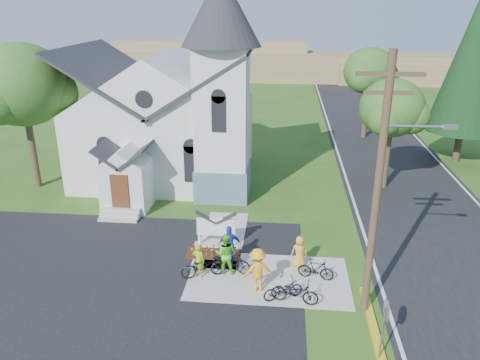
# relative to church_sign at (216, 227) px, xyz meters

# --- Properties ---
(ground) EXTENTS (120.00, 120.00, 0.00)m
(ground) POSITION_rel_church_sign_xyz_m (1.20, -3.20, -1.03)
(ground) COLOR #2F5618
(ground) RESTS_ON ground
(parking_lot) EXTENTS (20.00, 16.00, 0.02)m
(parking_lot) POSITION_rel_church_sign_xyz_m (-5.80, -5.20, -1.02)
(parking_lot) COLOR black
(parking_lot) RESTS_ON ground
(road) EXTENTS (8.00, 90.00, 0.02)m
(road) POSITION_rel_church_sign_xyz_m (11.20, 11.80, -1.02)
(road) COLOR black
(road) RESTS_ON ground
(sidewalk) EXTENTS (7.00, 4.00, 0.05)m
(sidewalk) POSITION_rel_church_sign_xyz_m (2.70, -2.70, -1.00)
(sidewalk) COLOR #AAA49A
(sidewalk) RESTS_ON ground
(church) EXTENTS (12.35, 12.00, 13.00)m
(church) POSITION_rel_church_sign_xyz_m (-4.28, 9.28, 4.22)
(church) COLOR white
(church) RESTS_ON ground
(church_sign) EXTENTS (2.20, 0.40, 1.70)m
(church_sign) POSITION_rel_church_sign_xyz_m (0.00, 0.00, 0.00)
(church_sign) COLOR #AAA49A
(church_sign) RESTS_ON ground
(flower_bed) EXTENTS (2.60, 1.10, 0.07)m
(flower_bed) POSITION_rel_church_sign_xyz_m (0.00, -0.90, -0.99)
(flower_bed) COLOR #3D1C10
(flower_bed) RESTS_ON ground
(utility_pole) EXTENTS (3.45, 0.28, 10.00)m
(utility_pole) POSITION_rel_church_sign_xyz_m (6.56, -4.70, 4.38)
(utility_pole) COLOR #4E3327
(utility_pole) RESTS_ON ground
(stop_sign) EXTENTS (0.11, 0.76, 2.48)m
(stop_sign) POSITION_rel_church_sign_xyz_m (6.63, -7.40, 0.75)
(stop_sign) COLOR gray
(stop_sign) RESTS_ON ground
(tree_lot_corner) EXTENTS (5.60, 5.60, 9.15)m
(tree_lot_corner) POSITION_rel_church_sign_xyz_m (-12.80, 6.80, 5.58)
(tree_lot_corner) COLOR #3C2E20
(tree_lot_corner) RESTS_ON ground
(tree_road_near) EXTENTS (4.00, 4.00, 7.05)m
(tree_road_near) POSITION_rel_church_sign_xyz_m (9.70, 8.80, 4.18)
(tree_road_near) COLOR #3C2E20
(tree_road_near) RESTS_ON ground
(tree_road_mid) EXTENTS (4.40, 4.40, 7.80)m
(tree_road_mid) POSITION_rel_church_sign_xyz_m (10.20, 20.80, 4.75)
(tree_road_mid) COLOR #3C2E20
(tree_road_mid) RESTS_ON ground
(conifer) EXTENTS (5.20, 5.20, 12.40)m
(conifer) POSITION_rel_church_sign_xyz_m (16.20, 14.80, 6.36)
(conifer) COLOR #3C2E20
(conifer) RESTS_ON ground
(distant_hills) EXTENTS (61.00, 10.00, 5.60)m
(distant_hills) POSITION_rel_church_sign_xyz_m (4.56, 53.13, 1.15)
(distant_hills) COLOR olive
(distant_hills) RESTS_ON ground
(cyclist_0) EXTENTS (0.67, 0.56, 1.57)m
(cyclist_0) POSITION_rel_church_sign_xyz_m (-0.36, -2.85, -0.19)
(cyclist_0) COLOR #95BC16
(cyclist_0) RESTS_ON sidewalk
(bike_0) EXTENTS (2.09, 1.32, 1.04)m
(bike_0) POSITION_rel_church_sign_xyz_m (-0.15, -2.88, -0.46)
(bike_0) COLOR black
(bike_0) RESTS_ON sidewalk
(cyclist_1) EXTENTS (0.92, 0.72, 1.88)m
(cyclist_1) POSITION_rel_church_sign_xyz_m (0.77, -2.42, -0.03)
(cyclist_1) COLOR #4ECC26
(cyclist_1) RESTS_ON sidewalk
(bike_1) EXTENTS (1.90, 0.99, 1.10)m
(bike_1) POSITION_rel_church_sign_xyz_m (1.02, -2.38, -0.43)
(bike_1) COLOR black
(bike_1) RESTS_ON sidewalk
(cyclist_2) EXTENTS (1.14, 0.65, 1.84)m
(cyclist_2) POSITION_rel_church_sign_xyz_m (0.85, -1.56, -0.06)
(cyclist_2) COLOR #2B2DD7
(cyclist_2) RESTS_ON sidewalk
(bike_2) EXTENTS (1.79, 1.23, 0.89)m
(bike_2) POSITION_rel_church_sign_xyz_m (3.33, -4.18, -0.53)
(bike_2) COLOR black
(bike_2) RESTS_ON sidewalk
(cyclist_3) EXTENTS (1.40, 1.06, 1.93)m
(cyclist_3) POSITION_rel_church_sign_xyz_m (2.27, -3.66, -0.01)
(cyclist_3) COLOR #F5A91B
(cyclist_3) RESTS_ON sidewalk
(bike_3) EXTENTS (1.63, 0.76, 0.95)m
(bike_3) POSITION_rel_church_sign_xyz_m (4.74, -2.57, -0.50)
(bike_3) COLOR black
(bike_3) RESTS_ON sidewalk
(cyclist_4) EXTENTS (0.80, 0.58, 1.52)m
(cyclist_4) POSITION_rel_church_sign_xyz_m (4.03, -1.62, -0.22)
(cyclist_4) COLOR gold
(cyclist_4) RESTS_ON sidewalk
(bike_4) EXTENTS (2.00, 0.97, 1.01)m
(bike_4) POSITION_rel_church_sign_xyz_m (3.80, -4.40, -0.47)
(bike_4) COLOR black
(bike_4) RESTS_ON sidewalk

